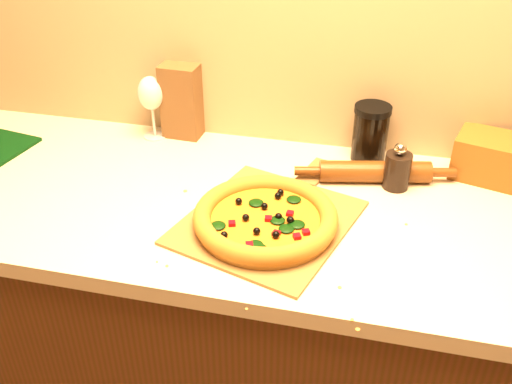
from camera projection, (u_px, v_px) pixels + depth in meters
name	position (u px, v px, depth m)	size (l,w,h in m)	color
cabinet	(294.00, 346.00, 1.59)	(2.80, 0.65, 0.86)	#472B0F
countertop	(301.00, 214.00, 1.35)	(2.84, 0.68, 0.04)	beige
pizza_peel	(270.00, 219.00, 1.29)	(0.44, 0.55, 0.01)	brown
pizza	(265.00, 218.00, 1.25)	(0.32, 0.32, 0.05)	#AD7C2B
pepper_grinder	(397.00, 170.00, 1.39)	(0.06, 0.06, 0.12)	black
rolling_pin	(375.00, 172.00, 1.42)	(0.40, 0.11, 0.06)	#55280E
wine_glass	(151.00, 95.00, 1.58)	(0.07, 0.07, 0.18)	silver
paper_bag	(182.00, 100.00, 1.60)	(0.10, 0.08, 0.21)	brown
dark_jar	(370.00, 133.00, 1.49)	(0.10, 0.10, 0.15)	black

